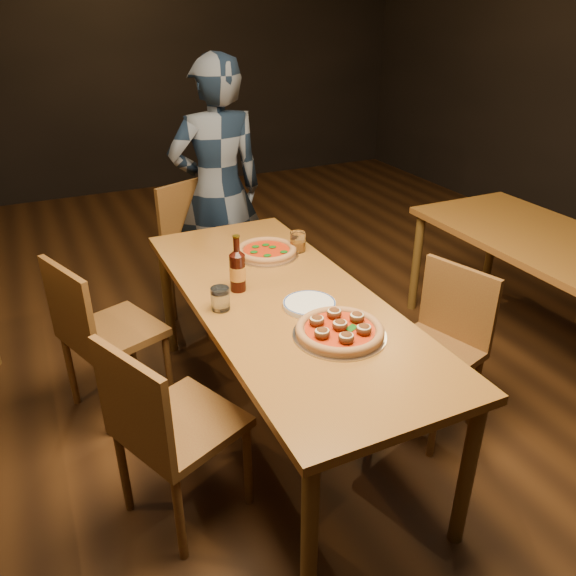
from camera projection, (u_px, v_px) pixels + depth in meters
name	position (u px, v px, depth m)	size (l,w,h in m)	color
ground	(284.00, 423.00, 2.94)	(9.00, 9.00, 0.00)	black
room_shell	(282.00, 36.00, 2.10)	(9.00, 9.00, 9.00)	black
table_main	(283.00, 310.00, 2.63)	(0.80, 2.00, 0.75)	olive
table_right	(576.00, 262.00, 3.12)	(0.80, 2.00, 0.75)	olive
chair_main_nw	(181.00, 423.00, 2.26)	(0.43, 0.43, 0.92)	brown
chair_main_sw	(113.00, 330.00, 2.89)	(0.43, 0.43, 0.92)	brown
chair_main_e	(431.00, 351.00, 2.76)	(0.41, 0.41, 0.88)	brown
chair_end	(210.00, 253.00, 3.70)	(0.46, 0.46, 0.98)	brown
pizza_meatball	(340.00, 330.00, 2.29)	(0.39, 0.39, 0.07)	#B7B7BF
pizza_margherita	(266.00, 251.00, 3.02)	(0.35, 0.35, 0.05)	#B7B7BF
plate_stack	(309.00, 305.00, 2.51)	(0.24, 0.24, 0.02)	white
beer_bottle	(238.00, 271.00, 2.62)	(0.08, 0.08, 0.27)	black
water_glass	(220.00, 299.00, 2.47)	(0.08, 0.08, 0.10)	white
amber_glass	(298.00, 242.00, 3.06)	(0.09, 0.09, 0.11)	#AB5C13
diner	(218.00, 192.00, 3.68)	(0.63, 0.41, 1.72)	black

